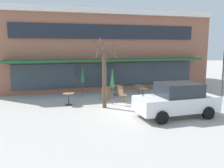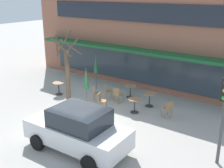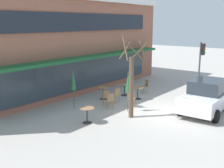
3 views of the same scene
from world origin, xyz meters
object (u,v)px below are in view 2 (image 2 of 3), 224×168
Objects in this scene: cafe_chair_1 at (96,92)px; cafe_chair_4 at (118,94)px; traffic_light_pole at (224,106)px; cafe_table_near_wall at (135,103)px; cafe_chair_2 at (101,100)px; cafe_chair_3 at (108,91)px; street_tree at (67,75)px; patio_umbrella_green_folded at (96,64)px; cafe_table_by_tree at (59,86)px; cafe_table_mid_patio at (130,89)px; cafe_chair_0 at (168,108)px; cafe_table_streetside at (149,97)px; patio_umbrella_cream_folded at (86,79)px; parked_sedan at (78,129)px.

cafe_chair_1 is 1.00× the size of cafe_chair_4.
traffic_light_pole reaches higher than cafe_chair_4.
cafe_chair_1 is (-2.64, 0.10, 0.01)m from cafe_table_near_wall.
cafe_chair_1 is 1.00× the size of cafe_chair_2.
street_tree reaches higher than cafe_chair_3.
traffic_light_pole is (8.70, -3.82, 0.67)m from patio_umbrella_green_folded.
cafe_chair_4 reaches higher than cafe_table_near_wall.
cafe_chair_3 reaches higher than cafe_table_by_tree.
cafe_table_by_tree is 4.31m from cafe_table_mid_patio.
cafe_table_near_wall is 5.11m from cafe_table_by_tree.
patio_umbrella_green_folded is at bearing 156.61° from cafe_table_near_wall.
street_tree is 1.21× the size of traffic_light_pole.
street_tree is (-3.09, -1.62, 1.38)m from cafe_table_near_wall.
cafe_chair_0 is 0.26× the size of traffic_light_pole.
cafe_table_near_wall and cafe_table_streetside have the same top height.
cafe_chair_0 is (6.75, 0.86, 0.01)m from cafe_table_by_tree.
patio_umbrella_green_folded is 2.47× the size of cafe_chair_2.
cafe_table_mid_patio is 0.35× the size of patio_umbrella_cream_folded.
patio_umbrella_green_folded is 2.88m from cafe_chair_4.
cafe_table_streetside is 1.00× the size of cafe_table_by_tree.
street_tree reaches higher than cafe_chair_0.
cafe_table_by_tree is 3.43m from cafe_chair_2.
cafe_table_streetside is 0.18× the size of parked_sedan.
parked_sedan is at bearing -58.42° from cafe_chair_1.
cafe_table_streetside is 0.85× the size of cafe_chair_1.
cafe_chair_2 is at bearing 21.64° from patio_umbrella_cream_folded.
patio_umbrella_green_folded is (-2.55, -0.02, 1.11)m from cafe_table_mid_patio.
cafe_table_near_wall is 0.35× the size of patio_umbrella_green_folded.
cafe_chair_2 is (0.75, 0.30, -1.10)m from patio_umbrella_cream_folded.
cafe_chair_2 is 0.22× the size of street_tree.
cafe_table_streetside is 0.85× the size of cafe_chair_2.
cafe_chair_1 is at bearing -122.98° from cafe_chair_3.
cafe_table_by_tree is 0.22× the size of traffic_light_pole.
traffic_light_pole is (6.48, -1.49, 1.77)m from cafe_chair_2.
cafe_table_by_tree is 0.35× the size of patio_umbrella_green_folded.
cafe_table_near_wall is 1.20m from cafe_table_streetside.
cafe_chair_0 and cafe_chair_1 have the same top height.
patio_umbrella_cream_folded is at bearing 170.60° from traffic_light_pole.
cafe_table_mid_patio is 0.35× the size of patio_umbrella_green_folded.
patio_umbrella_green_folded is at bearing -179.63° from cafe_table_mid_patio.
cafe_table_near_wall is 3.75m from street_tree.
cafe_table_near_wall is 0.35× the size of patio_umbrella_cream_folded.
cafe_chair_0 and cafe_chair_3 have the same top height.
parked_sedan is at bearing -53.61° from patio_umbrella_cream_folded.
cafe_table_by_tree is at bearing -164.30° from cafe_chair_4.
cafe_chair_3 is at bearing 172.61° from cafe_chair_4.
cafe_table_near_wall is 2.36m from cafe_chair_3.
street_tree is at bearing -126.20° from cafe_chair_4.
street_tree reaches higher than patio_umbrella_green_folded.
traffic_light_pole reaches higher than cafe_chair_3.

